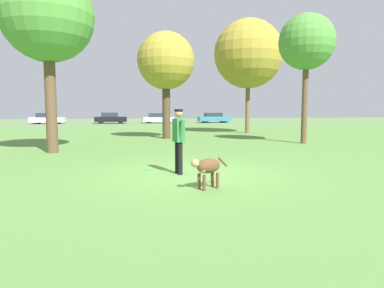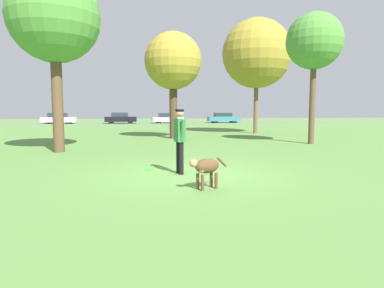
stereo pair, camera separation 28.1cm
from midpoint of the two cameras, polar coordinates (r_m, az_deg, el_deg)
name	(u,v)px [view 1 (the left image)]	position (r m, az deg, el deg)	size (l,w,h in m)	color
ground_plane	(192,174)	(9.29, -0.94, -4.99)	(120.00, 120.00, 0.00)	#56843D
far_road_strip	(138,123)	(44.85, -9.14, 3.43)	(120.00, 6.00, 0.01)	slate
person	(179,136)	(9.17, -3.12, 1.40)	(0.29, 0.68, 1.75)	black
dog	(207,167)	(7.45, 1.46, -3.87)	(0.95, 0.55, 0.69)	brown
frisbee	(148,170)	(9.92, -8.22, -4.31)	(0.25, 0.25, 0.02)	#33D838
tree_far_right	(248,54)	(26.09, 9.07, 14.60)	(5.01, 5.01, 8.31)	brown
tree_mid_center	(166,62)	(20.97, -4.76, 13.53)	(3.41, 3.41, 6.35)	#4C3826
tree_near_right	(307,43)	(18.82, 18.14, 15.75)	(2.80, 2.80, 6.55)	brown
tree_near_left	(47,17)	(15.34, -23.47, 18.88)	(3.60, 3.60, 7.20)	brown
parked_car_white	(47,119)	(45.96, -23.16, 3.91)	(4.10, 1.82, 1.36)	white
parked_car_black	(110,118)	(44.63, -13.61, 4.21)	(4.00, 1.80, 1.40)	black
parked_car_silver	(158,118)	(44.97, -5.92, 4.30)	(4.11, 2.02, 1.32)	#B7B7BC
parked_car_teal	(214,118)	(46.24, 3.49, 4.38)	(4.25, 1.84, 1.35)	teal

